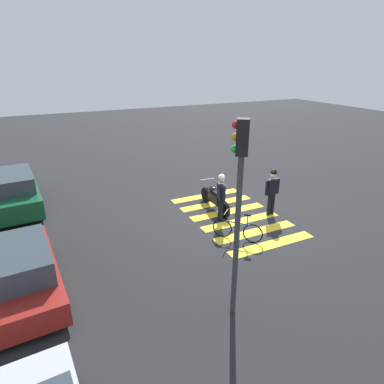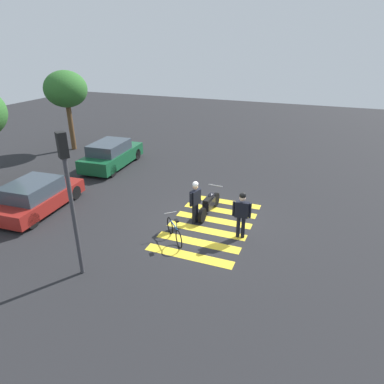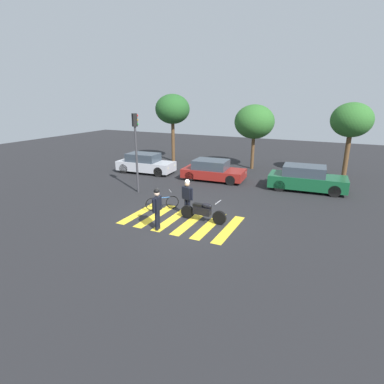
{
  "view_description": "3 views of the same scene",
  "coord_description": "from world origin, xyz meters",
  "px_view_note": "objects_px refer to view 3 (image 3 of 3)",
  "views": [
    {
      "loc": [
        -9.47,
        6.3,
        5.48
      ],
      "look_at": [
        0.73,
        1.4,
        0.96
      ],
      "focal_mm": 31.16,
      "sensor_mm": 36.0,
      "label": 1
    },
    {
      "loc": [
        -11.13,
        -3.58,
        6.63
      ],
      "look_at": [
        0.53,
        0.96,
        1.04
      ],
      "focal_mm": 31.77,
      "sensor_mm": 36.0,
      "label": 2
    },
    {
      "loc": [
        6.1,
        -11.61,
        5.36
      ],
      "look_at": [
        -0.08,
        1.25,
        0.98
      ],
      "focal_mm": 29.27,
      "sensor_mm": 36.0,
      "label": 3
    }
  ],
  "objects_px": {
    "officer_by_motorcycle": "(187,195)",
    "car_maroon_wagon": "(213,171)",
    "police_motorcycle": "(203,212)",
    "officer_on_foot": "(157,206)",
    "car_green_compact": "(306,179)",
    "leaning_bicycle": "(162,202)",
    "traffic_light_pole": "(136,141)",
    "car_silver_sedan": "(145,164)"
  },
  "relations": [
    {
      "from": "officer_by_motorcycle",
      "to": "car_maroon_wagon",
      "type": "height_order",
      "value": "officer_by_motorcycle"
    },
    {
      "from": "police_motorcycle",
      "to": "officer_on_foot",
      "type": "relative_size",
      "value": 1.22
    },
    {
      "from": "car_green_compact",
      "to": "police_motorcycle",
      "type": "bearing_deg",
      "value": -116.65
    },
    {
      "from": "police_motorcycle",
      "to": "leaning_bicycle",
      "type": "relative_size",
      "value": 1.75
    },
    {
      "from": "police_motorcycle",
      "to": "officer_on_foot",
      "type": "xyz_separation_m",
      "value": [
        -1.34,
        -1.66,
        0.6
      ]
    },
    {
      "from": "officer_on_foot",
      "to": "traffic_light_pole",
      "type": "relative_size",
      "value": 0.4
    },
    {
      "from": "leaning_bicycle",
      "to": "car_green_compact",
      "type": "distance_m",
      "value": 8.88
    },
    {
      "from": "car_silver_sedan",
      "to": "car_maroon_wagon",
      "type": "height_order",
      "value": "car_silver_sedan"
    },
    {
      "from": "officer_by_motorcycle",
      "to": "car_green_compact",
      "type": "xyz_separation_m",
      "value": [
        4.46,
        6.8,
        -0.32
      ]
    },
    {
      "from": "police_motorcycle",
      "to": "car_green_compact",
      "type": "xyz_separation_m",
      "value": [
        3.55,
        7.08,
        0.25
      ]
    },
    {
      "from": "officer_on_foot",
      "to": "traffic_light_pole",
      "type": "height_order",
      "value": "traffic_light_pole"
    },
    {
      "from": "police_motorcycle",
      "to": "officer_by_motorcycle",
      "type": "relative_size",
      "value": 1.24
    },
    {
      "from": "traffic_light_pole",
      "to": "car_silver_sedan",
      "type": "bearing_deg",
      "value": 118.98
    },
    {
      "from": "police_motorcycle",
      "to": "car_green_compact",
      "type": "relative_size",
      "value": 0.49
    },
    {
      "from": "car_maroon_wagon",
      "to": "car_green_compact",
      "type": "height_order",
      "value": "car_green_compact"
    },
    {
      "from": "officer_on_foot",
      "to": "officer_by_motorcycle",
      "type": "height_order",
      "value": "officer_on_foot"
    },
    {
      "from": "car_maroon_wagon",
      "to": "traffic_light_pole",
      "type": "bearing_deg",
      "value": -122.46
    },
    {
      "from": "officer_by_motorcycle",
      "to": "car_maroon_wagon",
      "type": "distance_m",
      "value": 6.8
    },
    {
      "from": "car_green_compact",
      "to": "traffic_light_pole",
      "type": "xyz_separation_m",
      "value": [
        -8.73,
        -4.64,
        2.28
      ]
    },
    {
      "from": "leaning_bicycle",
      "to": "car_silver_sedan",
      "type": "bearing_deg",
      "value": 129.62
    },
    {
      "from": "car_silver_sedan",
      "to": "officer_on_foot",
      "type": "bearing_deg",
      "value": -53.42
    },
    {
      "from": "officer_on_foot",
      "to": "officer_by_motorcycle",
      "type": "relative_size",
      "value": 1.02
    },
    {
      "from": "car_green_compact",
      "to": "officer_by_motorcycle",
      "type": "bearing_deg",
      "value": -123.28
    },
    {
      "from": "car_maroon_wagon",
      "to": "leaning_bicycle",
      "type": "bearing_deg",
      "value": -90.78
    },
    {
      "from": "officer_on_foot",
      "to": "car_maroon_wagon",
      "type": "relative_size",
      "value": 0.43
    },
    {
      "from": "car_maroon_wagon",
      "to": "traffic_light_pole",
      "type": "height_order",
      "value": "traffic_light_pole"
    },
    {
      "from": "car_green_compact",
      "to": "traffic_light_pole",
      "type": "distance_m",
      "value": 10.15
    },
    {
      "from": "officer_by_motorcycle",
      "to": "car_silver_sedan",
      "type": "distance_m",
      "value": 9.24
    },
    {
      "from": "police_motorcycle",
      "to": "car_silver_sedan",
      "type": "xyz_separation_m",
      "value": [
        -7.54,
        6.7,
        0.22
      ]
    },
    {
      "from": "leaning_bicycle",
      "to": "officer_by_motorcycle",
      "type": "xyz_separation_m",
      "value": [
        1.5,
        -0.24,
        0.65
      ]
    },
    {
      "from": "police_motorcycle",
      "to": "car_maroon_wagon",
      "type": "distance_m",
      "value": 7.3
    },
    {
      "from": "officer_on_foot",
      "to": "car_silver_sedan",
      "type": "relative_size",
      "value": 0.43
    },
    {
      "from": "car_silver_sedan",
      "to": "traffic_light_pole",
      "type": "bearing_deg",
      "value": -61.02
    },
    {
      "from": "officer_on_foot",
      "to": "traffic_light_pole",
      "type": "xyz_separation_m",
      "value": [
        -3.84,
        4.09,
        1.94
      ]
    },
    {
      "from": "leaning_bicycle",
      "to": "car_maroon_wagon",
      "type": "bearing_deg",
      "value": 89.22
    },
    {
      "from": "police_motorcycle",
      "to": "car_green_compact",
      "type": "bearing_deg",
      "value": 63.35
    },
    {
      "from": "car_silver_sedan",
      "to": "traffic_light_pole",
      "type": "distance_m",
      "value": 5.4
    },
    {
      "from": "police_motorcycle",
      "to": "leaning_bicycle",
      "type": "height_order",
      "value": "police_motorcycle"
    },
    {
      "from": "traffic_light_pole",
      "to": "police_motorcycle",
      "type": "bearing_deg",
      "value": -25.22
    },
    {
      "from": "officer_by_motorcycle",
      "to": "car_green_compact",
      "type": "bearing_deg",
      "value": 56.72
    },
    {
      "from": "leaning_bicycle",
      "to": "officer_by_motorcycle",
      "type": "distance_m",
      "value": 1.66
    },
    {
      "from": "officer_by_motorcycle",
      "to": "car_maroon_wagon",
      "type": "relative_size",
      "value": 0.42
    }
  ]
}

